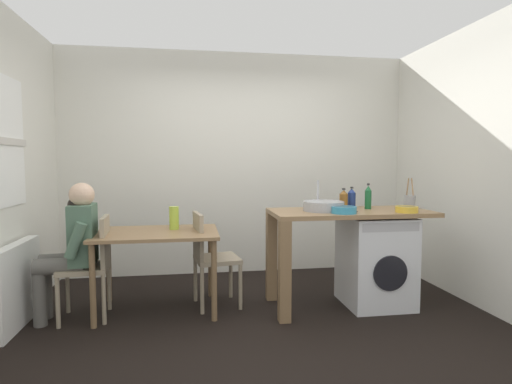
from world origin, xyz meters
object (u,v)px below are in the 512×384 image
washing_machine (375,260)px  bottle_tall_green (344,199)px  dining_table (157,242)px  chair_opposite (209,254)px  seated_person (73,244)px  chair_person_seat (93,261)px  mixing_bowl (344,209)px  bottle_clear_small (368,197)px  vase (174,218)px  bottle_squat_brown (352,198)px  utensil_crock (409,201)px  colander (407,209)px

washing_machine → bottle_tall_green: size_ratio=4.33×
dining_table → chair_opposite: chair_opposite is taller
seated_person → chair_opposite: bearing=-87.0°
chair_person_seat → mixing_bowl: 2.26m
bottle_clear_small → mixing_bowl: (-0.36, -0.29, -0.08)m
bottle_clear_small → vase: bottle_clear_small is taller
seated_person → mixing_bowl: size_ratio=5.34×
seated_person → bottle_squat_brown: size_ratio=5.74×
utensil_crock → vase: 2.29m
dining_table → bottle_clear_small: bearing=-2.0°
utensil_crock → colander: (-0.18, -0.27, -0.04)m
bottle_tall_green → bottle_squat_brown: 0.11m
chair_opposite → bottle_tall_green: (1.32, -0.02, 0.50)m
washing_machine → bottle_tall_green: (-0.26, 0.17, 0.58)m
seated_person → bottle_tall_green: size_ratio=6.04×
bottle_squat_brown → mixing_bowl: (-0.24, -0.42, -0.06)m
dining_table → bottle_tall_green: bottle_tall_green is taller
chair_person_seat → bottle_clear_small: (2.56, 0.02, 0.52)m
dining_table → chair_person_seat: chair_person_seat is taller
dining_table → chair_opposite: 0.50m
dining_table → chair_person_seat: 0.57m
dining_table → chair_opposite: (0.48, 0.04, -0.14)m
washing_machine → bottle_clear_small: bearing=117.0°
seated_person → bottle_clear_small: (2.72, 0.04, 0.36)m
bottle_tall_green → mixing_bowl: 0.40m
bottle_tall_green → vase: 1.66m
bottle_clear_small → utensil_crock: size_ratio=0.83×
colander → vase: 2.15m
washing_machine → colander: size_ratio=4.30×
dining_table → bottle_clear_small: (2.01, -0.07, 0.39)m
chair_opposite → colander: size_ratio=4.50×
bottle_clear_small → seated_person: bearing=-179.2°
chair_opposite → seated_person: 1.20m
seated_person → washing_machine: size_ratio=1.40×
seated_person → bottle_squat_brown: (2.60, 0.17, 0.34)m
bottle_tall_green → vase: bearing=177.0°
colander → washing_machine: bearing=130.7°
mixing_bowl → bottle_tall_green: bearing=69.2°
dining_table → chair_person_seat: (-0.55, -0.09, -0.14)m
bottle_tall_green → bottle_clear_small: 0.23m
washing_machine → utensil_crock: size_ratio=2.87×
washing_machine → mixing_bowl: bearing=-154.0°
mixing_bowl → dining_table: bearing=167.8°
chair_opposite → vase: vase is taller
bottle_squat_brown → bottle_clear_small: (0.11, -0.13, 0.02)m
washing_machine → bottle_clear_small: (-0.05, 0.09, 0.60)m
chair_person_seat → dining_table: bearing=-84.1°
seated_person → washing_machine: seated_person is taller
washing_machine → utensil_crock: 0.67m
dining_table → mixing_bowl: (1.65, -0.36, 0.31)m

